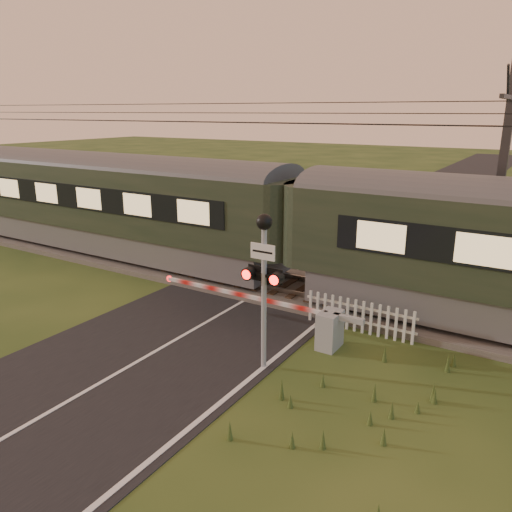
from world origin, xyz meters
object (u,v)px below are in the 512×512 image
Objects in this scene: picket_fence at (359,316)px; boom_gate at (319,325)px; catenary_mast at (501,176)px; train at (299,227)px; crossing_signal at (264,265)px.

boom_gate is at bearing -115.77° from picket_fence.
train is at bearing -157.83° from catenary_mast.
picket_fence is 6.05m from catenary_mast.
train is 3.87m from picket_fence.
boom_gate is 2.74m from crossing_signal.
catenary_mast is (3.83, 7.19, 1.47)m from crossing_signal.
catenary_mast is at bearing 59.10° from boom_gate.
crossing_signal is 3.90m from picket_fence.
picket_fence is at bearing -33.45° from train.
crossing_signal is 8.28m from catenary_mast.
train is at bearing 125.18° from boom_gate.
boom_gate is 2.00× the size of picket_fence.
boom_gate is 1.71× the size of crossing_signal.
crossing_signal is at bearing -111.61° from picket_fence.
catenary_mast is (2.62, 4.13, 3.56)m from picket_fence.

